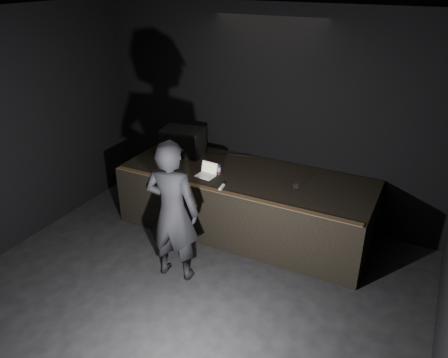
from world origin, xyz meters
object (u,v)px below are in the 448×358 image
at_px(stage_riser, 245,202).
at_px(stage_monitor, 183,142).
at_px(beer_can, 219,169).
at_px(person, 172,212).
at_px(laptop, 207,172).

xyz_separation_m(stage_riser, stage_monitor, (-1.32, 0.26, 0.73)).
distance_m(stage_monitor, beer_can, 1.05).
bearing_deg(person, beer_can, -97.27).
xyz_separation_m(stage_monitor, person, (0.94, -1.80, -0.21)).
relative_size(laptop, beer_can, 1.83).
relative_size(laptop, person, 0.15).
relative_size(stage_riser, beer_can, 24.04).
distance_m(laptop, person, 1.24).
bearing_deg(beer_can, laptop, -141.17).
relative_size(stage_monitor, beer_can, 4.52).
bearing_deg(person, stage_monitor, -69.88).
height_order(laptop, person, person).
height_order(beer_can, person, person).
relative_size(stage_monitor, laptop, 2.47).
height_order(stage_monitor, beer_can, stage_monitor).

